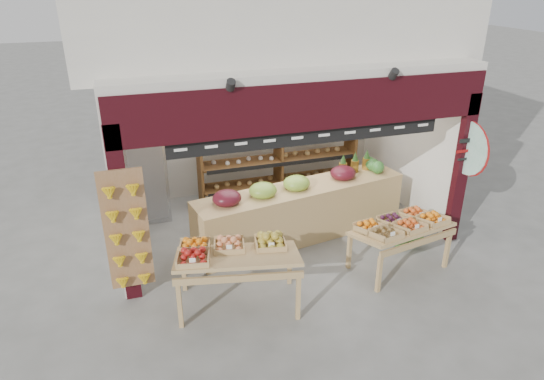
% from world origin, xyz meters
% --- Properties ---
extents(ground, '(60.00, 60.00, 0.00)m').
position_xyz_m(ground, '(0.00, 0.00, 0.00)').
color(ground, slate).
rests_on(ground, ground).
extents(shop_structure, '(6.36, 5.12, 5.40)m').
position_xyz_m(shop_structure, '(0.00, 1.61, 3.92)').
color(shop_structure, beige).
rests_on(shop_structure, ground).
extents(banana_board, '(0.60, 0.15, 1.80)m').
position_xyz_m(banana_board, '(-2.73, -1.17, 1.12)').
color(banana_board, '#996C45').
rests_on(banana_board, ground).
extents(gift_sign, '(0.04, 0.93, 0.92)m').
position_xyz_m(gift_sign, '(2.75, -1.15, 1.75)').
color(gift_sign, silver).
rests_on(gift_sign, ground).
extents(back_shelving, '(3.31, 0.54, 2.02)m').
position_xyz_m(back_shelving, '(0.38, 1.57, 1.20)').
color(back_shelving, brown).
rests_on(back_shelving, ground).
extents(refrigerator, '(0.74, 0.74, 1.89)m').
position_xyz_m(refrigerator, '(-2.29, 1.50, 0.94)').
color(refrigerator, '#B0B1B7').
rests_on(refrigerator, ground).
extents(cardboard_stack, '(0.96, 0.70, 0.61)m').
position_xyz_m(cardboard_stack, '(-0.95, 0.46, 0.22)').
color(cardboard_stack, silver).
rests_on(cardboard_stack, ground).
extents(mid_counter, '(3.96, 1.42, 1.20)m').
position_xyz_m(mid_counter, '(0.21, -0.15, 0.53)').
color(mid_counter, tan).
rests_on(mid_counter, ground).
extents(display_table_left, '(1.87, 1.28, 1.08)m').
position_xyz_m(display_table_left, '(-1.42, -1.62, 0.83)').
color(display_table_left, tan).
rests_on(display_table_left, ground).
extents(display_table_right, '(1.64, 1.11, 0.98)m').
position_xyz_m(display_table_right, '(1.35, -1.58, 0.76)').
color(display_table_right, tan).
rests_on(display_table_right, ground).
extents(watermelon_pile, '(0.67, 0.63, 0.48)m').
position_xyz_m(watermelon_pile, '(1.92, -0.88, 0.17)').
color(watermelon_pile, '#1A4E1B').
rests_on(watermelon_pile, ground).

